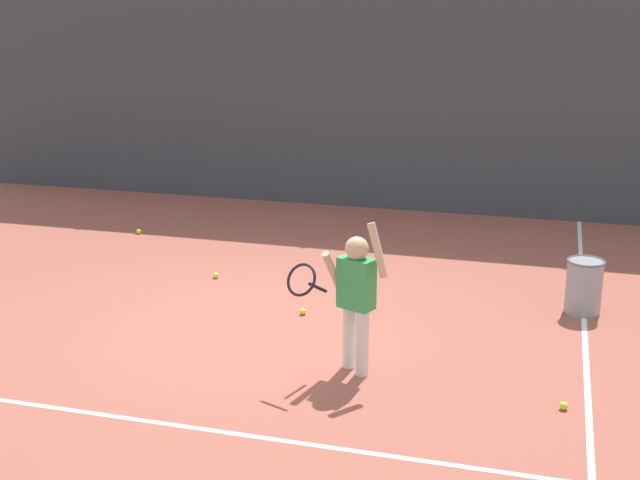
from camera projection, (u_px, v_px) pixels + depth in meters
ground_plane at (256, 323)px, 8.38m from camera, size 20.00×20.00×0.00m
court_line_baseline at (162, 423)px, 6.44m from camera, size 9.00×0.05×0.00m
court_line_sideline at (584, 319)px, 8.50m from camera, size 0.05×9.00×0.00m
back_fence_windscreen at (368, 83)px, 12.42m from camera, size 13.31×0.08×3.73m
fence_post_1 at (166, 72)px, 13.30m from camera, size 0.09×0.09×3.88m
fence_post_2 at (369, 78)px, 12.46m from camera, size 0.09×0.09×3.88m
fence_post_3 at (601, 84)px, 11.61m from camera, size 0.09×0.09×3.88m
tennis_player at (354, 292)px, 7.13m from camera, size 0.86×0.56×1.35m
ball_hopper at (584, 286)px, 8.60m from camera, size 0.38×0.38×0.56m
tennis_ball_0 at (216, 275)px, 9.70m from camera, size 0.07×0.07×0.07m
tennis_ball_1 at (139, 232)px, 11.48m from camera, size 0.07×0.07×0.07m
tennis_ball_2 at (564, 406)px, 6.64m from camera, size 0.07×0.07×0.07m
tennis_ball_3 at (303, 312)px, 8.60m from camera, size 0.07×0.07×0.07m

